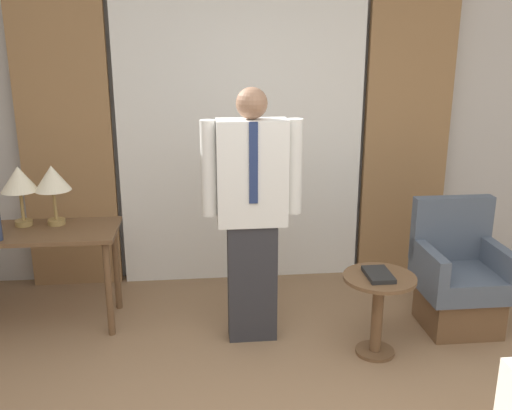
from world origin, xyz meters
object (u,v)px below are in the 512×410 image
Objects in this scene: armchair at (458,281)px; side_table at (378,302)px; table_lamp_left at (19,181)px; book at (378,275)px; table_lamp_right at (52,180)px; person at (252,209)px; desk at (38,246)px.

armchair reaches higher than side_table.
book is (2.42, -0.78, -0.49)m from table_lamp_left.
book is at bearing -19.68° from table_lamp_right.
table_lamp_left is 1.70m from person.
side_table is (2.20, -0.78, -0.69)m from table_lamp_right.
desk is at bearing 164.25° from side_table.
table_lamp_right is (0.23, 0.00, 0.00)m from table_lamp_left.
side_table is at bearing -155.29° from armchair.
table_lamp_right is at bearing 0.00° from table_lamp_left.
side_table is at bearing -15.75° from desk.
armchair reaches higher than book.
table_lamp_right is at bearing 46.28° from desk.
armchair is at bearing 24.71° from side_table.
armchair is 0.83m from book.
table_lamp_left is 1.73× the size of book.
table_lamp_right reaches higher than side_table.
side_table is at bearing 31.51° from book.
side_table is (-0.71, -0.33, 0.03)m from armchair.
desk is 2.00× the size of side_table.
table_lamp_left is 0.78× the size of side_table.
person reaches higher than side_table.
desk is at bearing -46.28° from table_lamp_left.
table_lamp_left is at bearing 164.31° from person.
book is at bearing -155.16° from armchair.
book is (2.19, -0.78, -0.49)m from table_lamp_right.
table_lamp_left is (-0.12, 0.12, 0.45)m from desk.
table_lamp_right is 0.47× the size of armchair.
armchair is at bearing -8.13° from table_lamp_left.
armchair is (1.52, 0.01, -0.61)m from person.
desk is 3.06m from armchair.
person reaches higher than desk.
armchair is 0.78m from side_table.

